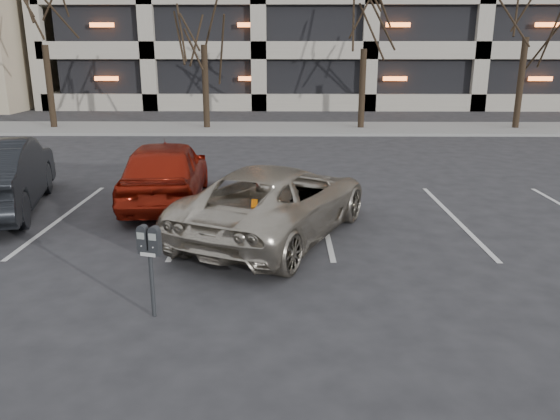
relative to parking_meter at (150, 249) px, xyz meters
The scene contains 6 objects.
ground 2.71m from the parking_meter, 62.31° to the left, with size 140.00×140.00×0.00m, color #28282B.
sidewalk 18.30m from the parking_meter, 86.31° to the left, with size 80.00×4.00×0.12m, color gray.
stall_lines 4.65m from the parking_meter, 92.81° to the left, with size 16.90×5.20×0.00m.
parking_meter is the anchor object (origin of this frame).
suv_silver 3.76m from the parking_meter, 64.81° to the left, with size 4.15×5.46×1.38m.
car_red 5.81m from the parking_meter, 100.13° to the left, with size 1.79×4.45×1.51m, color maroon.
Camera 1 is at (0.59, -8.88, 3.42)m, focal length 35.00 mm.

